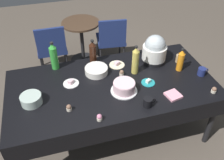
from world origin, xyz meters
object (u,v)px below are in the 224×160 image
cupcake_vanilla (69,108)px  soda_bottle_lime_soda (54,56)px  dessert_plate_teal (148,82)px  cupcake_mint (122,73)px  soda_bottle_cola (93,52)px  maroon_chair_right (111,38)px  soda_bottle_orange_juice (181,60)px  dessert_plate_white (71,83)px  slow_cooker (155,50)px  dessert_plate_cream (117,64)px  cupcake_cocoa (138,51)px  ceramic_snack_bowl (96,70)px  coffee_mug_black (148,102)px  potluck_table (112,88)px  glass_salad_bowl (31,99)px  maroon_chair_left (52,46)px  coffee_mug_navy (202,72)px  cupcake_berry (214,90)px  cupcake_rose (99,117)px  coffee_mug_tan (179,58)px  frosted_layer_cake (124,87)px  soda_bottle_ginger_ale (135,61)px  round_cafe_table (82,35)px

cupcake_vanilla → soda_bottle_lime_soda: 0.73m
dessert_plate_teal → cupcake_mint: (-0.23, 0.21, 0.02)m
cupcake_vanilla → dessert_plate_teal: bearing=11.1°
soda_bottle_cola → maroon_chair_right: bearing=62.6°
maroon_chair_right → soda_bottle_orange_juice: bearing=-73.1°
dessert_plate_white → maroon_chair_right: (0.81, 1.28, -0.27)m
cupcake_mint → slow_cooker: bearing=20.1°
dessert_plate_cream → cupcake_cocoa: bearing=28.1°
ceramic_snack_bowl → coffee_mug_black: bearing=-61.0°
potluck_table → soda_bottle_cola: 0.50m
glass_salad_bowl → soda_bottle_lime_soda: bearing=61.7°
dessert_plate_teal → soda_bottle_lime_soda: bearing=149.2°
ceramic_snack_bowl → maroon_chair_right: 1.31m
dessert_plate_cream → soda_bottle_cola: bearing=151.4°
maroon_chair_left → coffee_mug_navy: bearing=-44.5°
coffee_mug_navy → potluck_table: bearing=173.0°
soda_bottle_cola → maroon_chair_left: 1.12m
dessert_plate_white → cupcake_berry: size_ratio=2.49×
dessert_plate_white → cupcake_rose: size_ratio=2.49×
soda_bottle_orange_juice → coffee_mug_tan: size_ratio=2.48×
maroon_chair_right → soda_bottle_lime_soda: bearing=-134.8°
cupcake_vanilla → cupcake_rose: (0.25, -0.20, 0.00)m
cupcake_cocoa → cupcake_rose: (-0.72, -0.95, 0.00)m
ceramic_snack_bowl → cupcake_vanilla: bearing=-127.4°
maroon_chair_right → cupcake_vanilla: bearing=-118.0°
potluck_table → cupcake_rose: (-0.25, -0.46, 0.09)m
maroon_chair_left → dessert_plate_teal: bearing=-58.3°
frosted_layer_cake → slow_cooker: size_ratio=0.81×
coffee_mug_black → dessert_plate_white: bearing=141.3°
soda_bottle_orange_juice → potluck_table: bearing=-177.7°
cupcake_vanilla → cupcake_mint: size_ratio=1.00×
ceramic_snack_bowl → soda_bottle_ginger_ale: size_ratio=0.75×
dessert_plate_teal → maroon_chair_right: maroon_chair_right is taller
cupcake_mint → glass_salad_bowl: bearing=-169.5°
potluck_table → coffee_mug_navy: size_ratio=17.42×
coffee_mug_tan → maroon_chair_left: bearing=139.4°
ceramic_snack_bowl → cupcake_berry: bearing=-31.1°
dessert_plate_cream → soda_bottle_cola: (-0.25, 0.14, 0.13)m
cupcake_vanilla → maroon_chair_left: 1.69m
glass_salad_bowl → cupcake_vanilla: (0.33, -0.20, -0.01)m
maroon_chair_right → round_cafe_table: size_ratio=1.18×
glass_salad_bowl → cupcake_berry: size_ratio=3.02×
dessert_plate_teal → soda_bottle_ginger_ale: 0.27m
round_cafe_table → dessert_plate_teal: bearing=-76.1°
cupcake_rose → round_cafe_table: size_ratio=0.09×
dessert_plate_white → dessert_plate_cream: bearing=18.7°
slow_cooker → cupcake_mint: size_ratio=5.01×
cupcake_cocoa → round_cafe_table: (-0.52, 1.14, -0.28)m
ceramic_snack_bowl → coffee_mug_navy: bearing=-17.5°
coffee_mug_navy → coffee_mug_black: bearing=-159.3°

